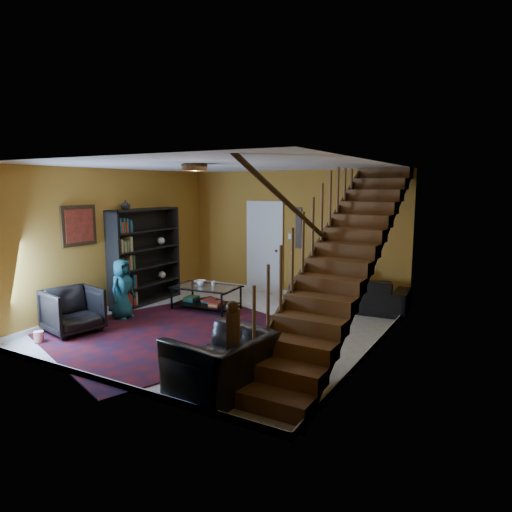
# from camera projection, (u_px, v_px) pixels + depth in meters

# --- Properties ---
(floor) EXTENTS (5.50, 5.50, 0.00)m
(floor) POSITION_uv_depth(u_px,v_px,m) (225.00, 327.00, 8.05)
(floor) COLOR beige
(floor) RESTS_ON ground
(room) EXTENTS (5.50, 5.50, 5.50)m
(room) POSITION_uv_depth(u_px,v_px,m) (208.00, 299.00, 9.84)
(room) COLOR #A57724
(room) RESTS_ON ground
(staircase) EXTENTS (0.95, 5.02, 3.18)m
(staircase) POSITION_uv_depth(u_px,v_px,m) (343.00, 258.00, 6.79)
(staircase) COLOR brown
(staircase) RESTS_ON floor
(bookshelf) EXTENTS (0.35, 1.80, 2.00)m
(bookshelf) POSITION_uv_depth(u_px,v_px,m) (145.00, 258.00, 9.60)
(bookshelf) COLOR black
(bookshelf) RESTS_ON floor
(door) EXTENTS (0.82, 0.05, 2.05)m
(door) POSITION_uv_depth(u_px,v_px,m) (265.00, 249.00, 10.58)
(door) COLOR silver
(door) RESTS_ON floor
(framed_picture) EXTENTS (0.04, 0.74, 0.74)m
(framed_picture) POSITION_uv_depth(u_px,v_px,m) (79.00, 226.00, 8.27)
(framed_picture) COLOR maroon
(framed_picture) RESTS_ON room
(wall_hanging) EXTENTS (0.14, 0.03, 0.90)m
(wall_hanging) POSITION_uv_depth(u_px,v_px,m) (299.00, 228.00, 10.08)
(wall_hanging) COLOR black
(wall_hanging) RESTS_ON room
(ceiling_fixture) EXTENTS (0.40, 0.40, 0.10)m
(ceiling_fixture) POSITION_uv_depth(u_px,v_px,m) (194.00, 167.00, 6.95)
(ceiling_fixture) COLOR #3F2814
(ceiling_fixture) RESTS_ON room
(rug) EXTENTS (4.50, 4.78, 0.02)m
(rug) POSITION_uv_depth(u_px,v_px,m) (173.00, 332.00, 7.74)
(rug) COLOR #4B0D0F
(rug) RESTS_ON floor
(sofa) EXTENTS (2.38, 1.07, 0.68)m
(sofa) POSITION_uv_depth(u_px,v_px,m) (350.00, 292.00, 9.23)
(sofa) COLOR black
(sofa) RESTS_ON floor
(armchair_left) EXTENTS (1.01, 0.99, 0.77)m
(armchair_left) POSITION_uv_depth(u_px,v_px,m) (73.00, 311.00, 7.67)
(armchair_left) COLOR black
(armchair_left) RESTS_ON floor
(armchair_right) EXTENTS (1.11, 1.23, 0.73)m
(armchair_right) POSITION_uv_depth(u_px,v_px,m) (221.00, 364.00, 5.41)
(armchair_right) COLOR black
(armchair_right) RESTS_ON floor
(person_adult_a) EXTENTS (0.42, 0.29, 1.14)m
(person_adult_a) POSITION_uv_depth(u_px,v_px,m) (308.00, 296.00, 9.77)
(person_adult_a) COLOR black
(person_adult_a) RESTS_ON sofa
(person_adult_b) EXTENTS (0.60, 0.47, 1.23)m
(person_adult_b) POSITION_uv_depth(u_px,v_px,m) (350.00, 300.00, 9.30)
(person_adult_b) COLOR black
(person_adult_b) RESTS_ON sofa
(person_child) EXTENTS (0.40, 0.57, 1.13)m
(person_child) POSITION_uv_depth(u_px,v_px,m) (122.00, 289.00, 8.48)
(person_child) COLOR #1A5B64
(person_child) RESTS_ON armchair_left
(coffee_table) EXTENTS (1.34, 0.86, 0.48)m
(coffee_table) POSITION_uv_depth(u_px,v_px,m) (206.00, 296.00, 9.12)
(coffee_table) COLOR black
(coffee_table) RESTS_ON floor
(cup_a) EXTENTS (0.16, 0.16, 0.10)m
(cup_a) POSITION_uv_depth(u_px,v_px,m) (201.00, 283.00, 9.12)
(cup_a) COLOR #999999
(cup_a) RESTS_ON coffee_table
(cup_b) EXTENTS (0.12, 0.12, 0.08)m
(cup_b) POSITION_uv_depth(u_px,v_px,m) (213.00, 283.00, 9.16)
(cup_b) COLOR #999999
(cup_b) RESTS_ON coffee_table
(bowl) EXTENTS (0.24, 0.24, 0.06)m
(bowl) POSITION_uv_depth(u_px,v_px,m) (200.00, 282.00, 9.39)
(bowl) COLOR #999999
(bowl) RESTS_ON coffee_table
(vase) EXTENTS (0.18, 0.18, 0.19)m
(vase) POSITION_uv_depth(u_px,v_px,m) (126.00, 205.00, 9.00)
(vase) COLOR #999999
(vase) RESTS_ON bookshelf
(popcorn_bucket) EXTENTS (0.19, 0.19, 0.17)m
(popcorn_bucket) POSITION_uv_depth(u_px,v_px,m) (39.00, 337.00, 7.20)
(popcorn_bucket) COLOR red
(popcorn_bucket) RESTS_ON rug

